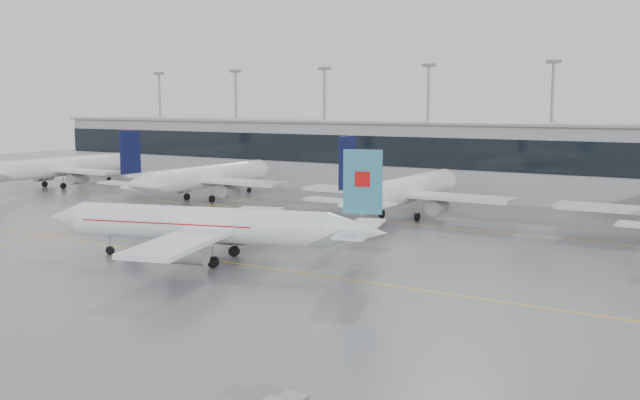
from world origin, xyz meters
The scene contains 12 objects.
ground centered at (0.00, 0.00, 0.00)m, with size 320.00×320.00×0.00m, color slate.
taxi_line_main centered at (0.00, 0.00, 0.01)m, with size 120.00×0.25×0.01m, color #E5A110.
taxi_line_north centered at (0.00, 30.00, 0.01)m, with size 120.00×0.25×0.01m, color #E5A110.
taxi_line_cross centered at (-30.00, 15.00, 0.01)m, with size 0.25×60.00×0.01m, color #E5A110.
terminal centered at (0.00, 62.00, 6.00)m, with size 180.00×15.00×12.00m, color #99999D.
terminal_glass centered at (0.00, 54.45, 7.50)m, with size 180.00×0.20×5.00m, color black.
terminal_roof centered at (0.00, 62.00, 12.20)m, with size 182.00×16.00×0.40m, color gray.
light_masts centered at (0.00, 68.00, 13.34)m, with size 156.40×1.00×22.60m.
air_canada_jet centered at (-4.85, -0.39, 3.56)m, with size 35.45×28.74×11.25m.
parked_jet_a centered at (-70.00, 33.69, 3.71)m, with size 29.64×36.96×11.72m.
parked_jet_b centered at (-35.00, 33.69, 3.71)m, with size 29.64×36.96×11.72m.
parked_jet_c centered at (0.00, 33.69, 3.71)m, with size 29.64×36.96×11.72m.
Camera 1 is at (39.86, -53.64, 15.35)m, focal length 40.00 mm.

